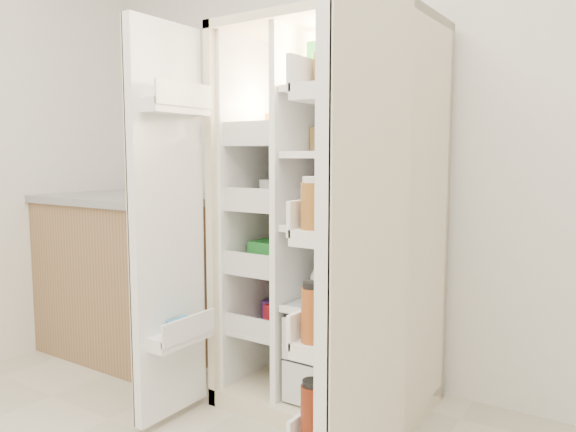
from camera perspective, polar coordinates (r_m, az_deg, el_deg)
The scene contains 5 objects.
wall_back at distance 2.86m, azimuth 11.06°, elevation 9.30°, with size 4.00×0.02×2.70m, color white.
refrigerator at distance 2.64m, azimuth 5.16°, elevation -3.58°, with size 0.92×0.70×1.80m.
freezer_door at distance 2.45m, azimuth -12.42°, elevation -0.97°, with size 0.15×0.40×1.72m.
fridge_door at distance 1.79m, azimuth 7.68°, elevation -4.02°, with size 0.17×0.58×1.72m.
kitchen_counter at distance 3.52m, azimuth -16.91°, elevation -5.64°, with size 1.33×0.71×0.96m.
Camera 1 is at (1.10, -0.63, 1.19)m, focal length 34.00 mm.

